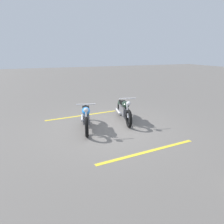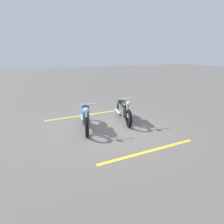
# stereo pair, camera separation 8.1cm
# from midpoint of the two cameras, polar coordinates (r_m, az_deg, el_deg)

# --- Properties ---
(ground_plane) EXTENTS (60.00, 60.00, 0.00)m
(ground_plane) POSITION_cam_midpoint_polar(r_m,az_deg,el_deg) (7.57, -0.27, -4.31)
(ground_plane) COLOR #66605B
(motorcycle_bright_foreground) EXTENTS (2.19, 0.76, 1.04)m
(motorcycle_bright_foreground) POSITION_cam_midpoint_polar(r_m,az_deg,el_deg) (7.46, -6.87, -0.99)
(motorcycle_bright_foreground) COLOR black
(motorcycle_bright_foreground) RESTS_ON ground
(motorcycle_dark_foreground) EXTENTS (2.20, 0.72, 1.04)m
(motorcycle_dark_foreground) POSITION_cam_midpoint_polar(r_m,az_deg,el_deg) (8.26, 3.52, 0.81)
(motorcycle_dark_foreground) COLOR black
(motorcycle_dark_foreground) RESTS_ON ground
(parking_stripe_near) EXTENTS (0.42, 3.20, 0.01)m
(parking_stripe_near) POSITION_cam_midpoint_polar(r_m,az_deg,el_deg) (9.06, -7.79, -0.93)
(parking_stripe_near) COLOR yellow
(parking_stripe_near) RESTS_ON ground
(parking_stripe_mid) EXTENTS (0.42, 3.20, 0.01)m
(parking_stripe_mid) POSITION_cam_midpoint_polar(r_m,az_deg,el_deg) (5.95, 10.39, -10.61)
(parking_stripe_mid) COLOR yellow
(parking_stripe_mid) RESTS_ON ground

